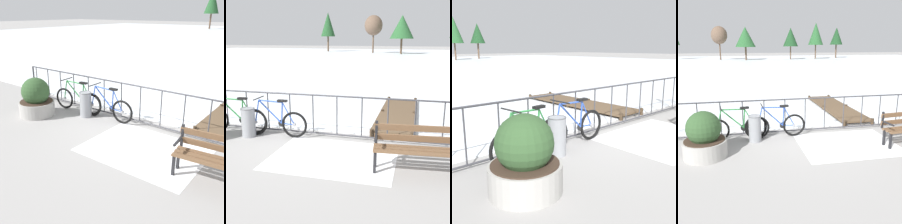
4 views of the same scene
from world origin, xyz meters
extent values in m
plane|color=gray|center=(0.00, 0.00, 0.00)|extent=(160.00, 160.00, 0.00)
cube|color=white|center=(0.87, -1.20, 0.00)|extent=(2.58, 1.99, 0.01)
cylinder|color=#38383D|center=(0.00, 0.00, 1.05)|extent=(9.00, 0.04, 0.04)
cylinder|color=#38383D|center=(0.00, 0.00, 0.08)|extent=(9.00, 0.04, 0.04)
cylinder|color=#38383D|center=(-4.50, 0.00, 0.53)|extent=(0.06, 0.06, 1.05)
cylinder|color=#38383D|center=(-4.32, 0.00, 0.57)|extent=(0.03, 0.03, 0.97)
cylinder|color=#38383D|center=(-3.70, 0.00, 0.57)|extent=(0.03, 0.03, 0.97)
cylinder|color=#38383D|center=(-3.09, 0.00, 0.57)|extent=(0.03, 0.03, 0.97)
cylinder|color=#38383D|center=(-2.47, 0.00, 0.57)|extent=(0.03, 0.03, 0.97)
cylinder|color=#38383D|center=(-1.85, 0.00, 0.57)|extent=(0.03, 0.03, 0.97)
cylinder|color=#38383D|center=(-1.23, 0.00, 0.57)|extent=(0.03, 0.03, 0.97)
cylinder|color=#38383D|center=(-0.62, 0.00, 0.57)|extent=(0.03, 0.03, 0.97)
cylinder|color=#38383D|center=(0.00, 0.00, 0.57)|extent=(0.03, 0.03, 0.97)
cylinder|color=#38383D|center=(0.62, 0.00, 0.57)|extent=(0.03, 0.03, 0.97)
cylinder|color=#38383D|center=(1.23, 0.00, 0.57)|extent=(0.03, 0.03, 0.97)
cylinder|color=#38383D|center=(1.85, 0.00, 0.57)|extent=(0.03, 0.03, 0.97)
torus|color=black|center=(-0.40, -0.26, 0.33)|extent=(0.66, 0.08, 0.66)
cylinder|color=gray|center=(-0.40, -0.26, 0.33)|extent=(0.08, 0.06, 0.08)
torus|color=black|center=(-1.45, -0.30, 0.33)|extent=(0.66, 0.08, 0.66)
cylinder|color=gray|center=(-1.45, -0.30, 0.33)|extent=(0.08, 0.06, 0.08)
cylinder|color=#2D51B2|center=(-0.71, -0.27, 0.62)|extent=(0.08, 0.04, 0.53)
cylinder|color=#2D51B2|center=(-1.03, -0.28, 0.63)|extent=(0.61, 0.06, 0.59)
cylinder|color=#2D51B2|center=(-1.01, -0.28, 0.90)|extent=(0.63, 0.06, 0.07)
cylinder|color=#2D51B2|center=(-0.57, -0.27, 0.34)|extent=(0.34, 0.04, 0.05)
cylinder|color=#2D51B2|center=(-0.55, -0.27, 0.61)|extent=(0.32, 0.04, 0.56)
cylinder|color=#2D51B2|center=(-1.39, -0.29, 0.62)|extent=(0.16, 0.04, 0.59)
cube|color=black|center=(-0.69, -0.27, 0.92)|extent=(0.24, 0.11, 0.05)
cylinder|color=black|center=(-1.32, -0.29, 0.96)|extent=(0.05, 0.52, 0.03)
cylinder|color=black|center=(-0.73, -0.27, 0.35)|extent=(0.18, 0.03, 0.18)
torus|color=black|center=(-1.51, -0.24, 0.33)|extent=(0.66, 0.13, 0.66)
cylinder|color=gray|center=(-1.51, -0.24, 0.33)|extent=(0.09, 0.07, 0.08)
torus|color=black|center=(-2.55, -0.35, 0.33)|extent=(0.66, 0.13, 0.66)
cylinder|color=gray|center=(-2.55, -0.35, 0.33)|extent=(0.09, 0.07, 0.08)
cylinder|color=#2D843D|center=(-1.82, -0.27, 0.62)|extent=(0.08, 0.04, 0.53)
cylinder|color=#2D843D|center=(-2.13, -0.30, 0.63)|extent=(0.61, 0.10, 0.59)
cylinder|color=#2D843D|center=(-2.11, -0.30, 0.90)|extent=(0.63, 0.10, 0.07)
cylinder|color=#2D843D|center=(-1.67, -0.26, 0.34)|extent=(0.34, 0.06, 0.05)
cylinder|color=#2D843D|center=(-1.65, -0.25, 0.61)|extent=(0.32, 0.06, 0.56)
cylinder|color=#2D843D|center=(-2.49, -0.34, 0.62)|extent=(0.16, 0.05, 0.59)
cube|color=black|center=(-1.80, -0.27, 0.92)|extent=(0.25, 0.12, 0.05)
cylinder|color=black|center=(-2.43, -0.34, 0.96)|extent=(0.08, 0.52, 0.03)
cylinder|color=black|center=(-1.84, -0.27, 0.35)|extent=(0.18, 0.04, 0.18)
cube|color=brown|center=(2.54, -1.36, 0.44)|extent=(1.60, 0.25, 0.04)
cube|color=brown|center=(2.55, -1.51, 0.44)|extent=(1.60, 0.25, 0.04)
cube|color=brown|center=(2.56, -1.66, 0.44)|extent=(1.60, 0.25, 0.04)
cube|color=brown|center=(2.53, -1.26, 0.58)|extent=(1.60, 0.20, 0.12)
cube|color=black|center=(1.81, -1.71, 0.22)|extent=(0.06, 0.06, 0.44)
cube|color=black|center=(1.78, -1.45, 0.22)|extent=(0.06, 0.06, 0.44)
cube|color=black|center=(1.77, -1.33, 0.67)|extent=(0.05, 0.05, 0.45)
cube|color=black|center=(1.79, -1.58, 0.64)|extent=(0.08, 0.40, 0.04)
cylinder|color=#9E9B96|center=(-2.78, -1.24, 0.21)|extent=(1.03, 1.03, 0.41)
cylinder|color=#38281E|center=(-2.78, -1.24, 0.42)|extent=(0.94, 0.94, 0.02)
sphere|color=#2D4C28|center=(-2.78, -1.24, 0.71)|extent=(0.81, 0.81, 0.81)
cylinder|color=gray|center=(-1.55, -0.47, 0.36)|extent=(0.34, 0.34, 0.72)
torus|color=#545558|center=(-1.55, -0.47, 0.72)|extent=(0.35, 0.35, 0.02)
cylinder|color=#3C2E20|center=(1.44, 0.30, 0.10)|extent=(0.10, 0.10, 0.20)
cylinder|color=#3C2E20|center=(1.44, 2.45, 0.10)|extent=(0.10, 0.10, 0.20)
cylinder|color=brown|center=(-13.17, 44.21, 2.15)|extent=(0.28, 0.28, 4.31)
cone|color=#1E4723|center=(-13.17, 44.21, 4.58)|extent=(2.48, 2.48, 4.00)
camera|label=1|loc=(3.55, -5.85, 2.87)|focal=43.29mm
camera|label=2|loc=(2.47, -6.72, 2.42)|focal=47.45mm
camera|label=3|loc=(-4.81, -4.29, 1.97)|focal=45.59mm
camera|label=4|loc=(-1.95, -7.21, 2.59)|focal=41.08mm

